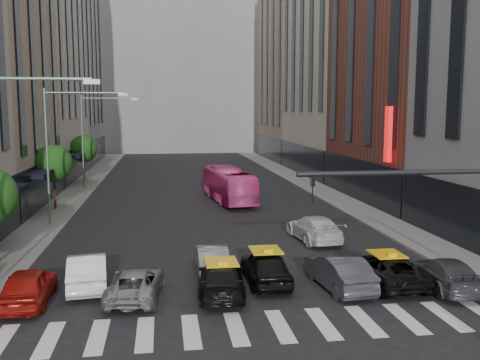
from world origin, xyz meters
name	(u,v)px	position (x,y,z in m)	size (l,w,h in m)	color
ground	(272,345)	(0.00, 0.00, 0.00)	(160.00, 160.00, 0.00)	black
sidewalk_left	(68,201)	(-11.50, 30.00, 0.07)	(3.00, 96.00, 0.15)	slate
sidewalk_right	(329,195)	(11.50, 30.00, 0.07)	(3.00, 96.00, 0.15)	slate
building_left_c	(34,15)	(-17.00, 46.00, 18.00)	(8.00, 20.00, 36.00)	beige
building_left_d	(66,59)	(-17.00, 65.00, 15.00)	(8.00, 18.00, 30.00)	gray
building_right_b	(406,47)	(17.00, 27.00, 13.00)	(8.00, 18.00, 26.00)	brown
building_right_c	(336,5)	(17.00, 46.00, 20.00)	(8.00, 20.00, 40.00)	beige
building_right_d	(295,69)	(17.00, 65.00, 14.00)	(8.00, 18.00, 28.00)	tan
building_far	(180,54)	(0.00, 85.00, 18.00)	(30.00, 10.00, 36.00)	gray
tree_mid	(53,164)	(-11.80, 26.00, 3.65)	(2.88, 2.88, 4.95)	black
tree_far	(83,149)	(-11.80, 42.00, 3.65)	(2.88, 2.88, 4.95)	black
streetlamp_mid	(61,138)	(-10.04, 20.00, 5.90)	(5.38, 0.25, 9.00)	gray
streetlamp_far	(92,129)	(-10.04, 36.00, 5.90)	(5.38, 0.25, 9.00)	gray
liberty_sign	(388,134)	(12.60, 20.00, 6.00)	(0.30, 0.70, 4.00)	red
car_red	(28,286)	(-8.91, 5.17, 0.74)	(1.74, 4.33, 1.48)	#9F130E
car_white_front	(87,270)	(-6.84, 6.88, 0.76)	(1.60, 4.60, 1.51)	white
car_silver	(135,284)	(-4.70, 5.18, 0.62)	(2.05, 4.44, 1.23)	gray
taxi_left	(221,278)	(-1.13, 5.12, 0.69)	(1.94, 4.78, 1.39)	black
taxi_center	(266,267)	(0.99, 6.26, 0.76)	(1.79, 4.45, 1.51)	black
car_grey_mid	(339,271)	(4.02, 5.18, 0.75)	(1.59, 4.56, 1.50)	#37383D
taxi_right	(386,269)	(6.29, 5.38, 0.68)	(2.26, 4.91, 1.36)	black
car_grey_curb	(446,274)	(8.62, 4.44, 0.67)	(1.89, 4.65, 1.35)	#3D3F44
car_row2_left	(212,258)	(-1.25, 8.31, 0.68)	(1.44, 4.13, 1.36)	gray
car_row2_right	(314,228)	(5.37, 13.69, 0.75)	(2.10, 5.17, 1.50)	white
bus	(228,185)	(2.01, 28.12, 1.43)	(2.40, 10.26, 2.86)	#F3479F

